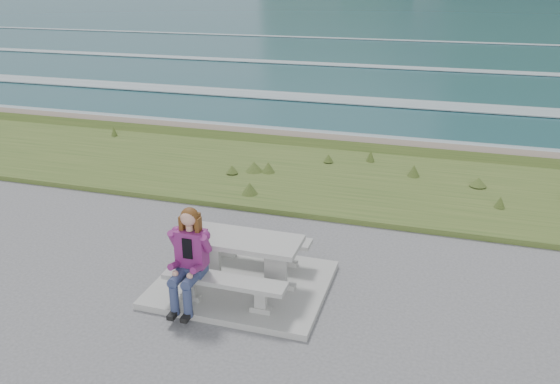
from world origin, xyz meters
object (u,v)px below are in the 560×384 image
at_px(picnic_table, 242,248).
at_px(bench_landward, 224,284).
at_px(bench_seaward, 257,241).
at_px(seated_woman, 188,272).

distance_m(picnic_table, bench_landward, 0.74).
bearing_deg(bench_landward, bench_seaward, 90.00).
bearing_deg(bench_seaward, seated_woman, -107.52).
bearing_deg(bench_landward, picnic_table, 90.00).
height_order(bench_landward, bench_seaward, same).
height_order(picnic_table, bench_landward, picnic_table).
distance_m(picnic_table, bench_seaward, 0.74).
height_order(picnic_table, bench_seaward, picnic_table).
xyz_separation_m(picnic_table, bench_seaward, (0.00, 0.70, -0.23)).
relative_size(picnic_table, bench_seaward, 1.00).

